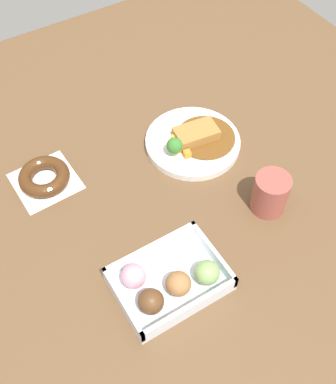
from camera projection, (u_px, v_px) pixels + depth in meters
name	position (u px, v px, depth m)	size (l,w,h in m)	color
ground_plane	(171.00, 214.00, 1.03)	(1.60, 1.60, 0.00)	brown
curry_plate	(193.00, 141.00, 1.14)	(0.23, 0.23, 0.07)	white
donut_box	(169.00, 282.00, 0.91)	(0.21, 0.16, 0.06)	silver
chocolate_ring_donut	(44.00, 177.00, 1.07)	(0.14, 0.14, 0.03)	white
coffee_mug	(270.00, 193.00, 1.01)	(0.08, 0.08, 0.09)	#9E4C42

